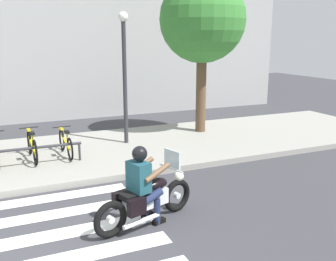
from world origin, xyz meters
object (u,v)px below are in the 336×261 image
object	(u,v)px
motorcycle	(147,199)
rider	(143,180)
bicycle_2	(32,146)
tree_near_rack	(202,20)
bike_rack	(15,151)
street_lamp	(124,67)
bicycle_3	(66,143)

from	to	relation	value
motorcycle	rider	size ratio (longest dim) A/B	1.42
bicycle_2	tree_near_rack	bearing A→B (deg)	10.47
bike_rack	street_lamp	xyz separation A→B (m)	(3.11, 1.15, 1.83)
bicycle_2	street_lamp	world-z (taller)	street_lamp
rider	bicycle_3	size ratio (longest dim) A/B	0.90
rider	bicycle_3	distance (m)	4.25
rider	street_lamp	distance (m)	5.18
bike_rack	street_lamp	bearing A→B (deg)	20.30
motorcycle	bike_rack	world-z (taller)	motorcycle
bicycle_2	bicycle_3	world-z (taller)	bicycle_2
rider	street_lamp	size ratio (longest dim) A/B	0.37
bicycle_3	tree_near_rack	world-z (taller)	tree_near_rack
motorcycle	tree_near_rack	size ratio (longest dim) A/B	0.40
motorcycle	bicycle_3	bearing A→B (deg)	99.68
bicycle_2	bike_rack	distance (m)	0.70
tree_near_rack	rider	bearing A→B (deg)	-127.06
motorcycle	bicycle_3	size ratio (longest dim) A/B	1.27
bicycle_2	bicycle_3	bearing A→B (deg)	0.06
rider	street_lamp	bearing A→B (deg)	75.77
tree_near_rack	bike_rack	bearing A→B (deg)	-165.06
motorcycle	street_lamp	world-z (taller)	street_lamp
rider	bicycle_3	xyz separation A→B (m)	(-0.64, 4.19, -0.34)
bicycle_2	bicycle_3	distance (m)	0.84
bicycle_2	street_lamp	distance (m)	3.34
motorcycle	bicycle_3	world-z (taller)	motorcycle
rider	motorcycle	bearing A→B (deg)	15.55
bicycle_3	street_lamp	bearing A→B (deg)	17.83
bike_rack	tree_near_rack	world-z (taller)	tree_near_rack
bicycle_3	bike_rack	distance (m)	1.38
bicycle_3	street_lamp	distance (m)	2.72
bike_rack	bicycle_2	bearing A→B (deg)	52.88
motorcycle	tree_near_rack	bearing A→B (deg)	53.37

